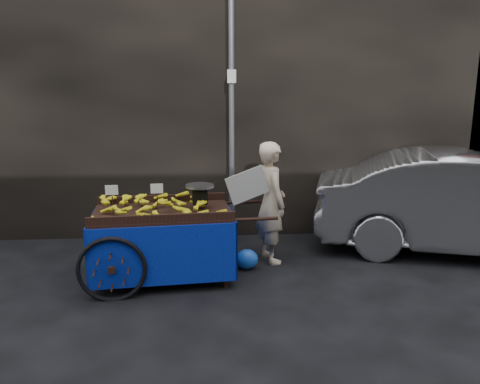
{
  "coord_description": "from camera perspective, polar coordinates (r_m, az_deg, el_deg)",
  "views": [
    {
      "loc": [
        -0.04,
        -5.34,
        2.28
      ],
      "look_at": [
        0.36,
        0.5,
        0.94
      ],
      "focal_mm": 35.0,
      "sensor_mm": 36.0,
      "label": 1
    }
  ],
  "objects": [
    {
      "name": "ground",
      "position": [
        5.8,
        -3.29,
        -10.27
      ],
      "size": [
        80.0,
        80.0,
        0.0
      ],
      "primitive_type": "plane",
      "color": "black",
      "rests_on": "ground"
    },
    {
      "name": "building_wall",
      "position": [
        7.95,
        -0.86,
        14.47
      ],
      "size": [
        13.5,
        2.0,
        5.0
      ],
      "color": "black",
      "rests_on": "ground"
    },
    {
      "name": "street_pole",
      "position": [
        6.65,
        -1.04,
        10.53
      ],
      "size": [
        0.12,
        0.1,
        4.0
      ],
      "color": "slate",
      "rests_on": "ground"
    },
    {
      "name": "banana_cart",
      "position": [
        5.61,
        -9.96,
        -3.17
      ],
      "size": [
        2.31,
        1.24,
        1.21
      ],
      "rotation": [
        0.0,
        0.0,
        0.09
      ],
      "color": "black",
      "rests_on": "ground"
    },
    {
      "name": "vendor",
      "position": [
        6.08,
        3.75,
        -1.25
      ],
      "size": [
        0.87,
        0.66,
        1.59
      ],
      "rotation": [
        0.0,
        0.0,
        1.86
      ],
      "color": "#C5B193",
      "rests_on": "ground"
    },
    {
      "name": "plastic_bag",
      "position": [
        5.98,
        0.84,
        -8.2
      ],
      "size": [
        0.29,
        0.23,
        0.26
      ],
      "primitive_type": "ellipsoid",
      "color": "blue",
      "rests_on": "ground"
    },
    {
      "name": "parked_car",
      "position": [
        7.16,
        26.5,
        -1.27
      ],
      "size": [
        4.47,
        2.59,
        1.39
      ],
      "primitive_type": "imported",
      "rotation": [
        0.0,
        0.0,
        1.29
      ],
      "color": "silver",
      "rests_on": "ground"
    }
  ]
}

